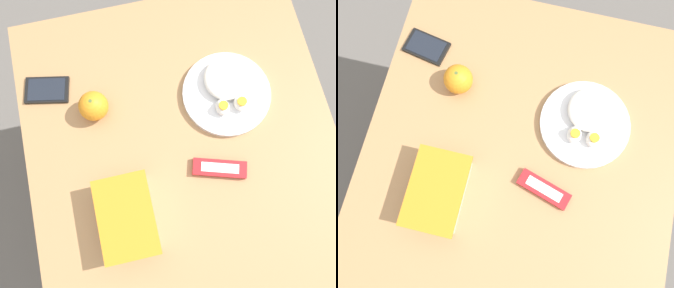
# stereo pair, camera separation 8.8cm
# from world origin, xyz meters

# --- Properties ---
(ground_plane) EXTENTS (10.00, 10.00, 0.00)m
(ground_plane) POSITION_xyz_m (0.00, 0.00, 0.00)
(ground_plane) COLOR #66605B
(table) EXTENTS (0.97, 0.88, 0.77)m
(table) POSITION_xyz_m (0.00, 0.00, 0.64)
(table) COLOR #AD7F51
(table) RESTS_ON ground_plane
(food_container) EXTENTS (0.21, 0.14, 0.08)m
(food_container) POSITION_xyz_m (-0.15, 0.19, 0.81)
(food_container) COLOR white
(food_container) RESTS_ON table
(orange_fruit) EXTENTS (0.08, 0.08, 0.08)m
(orange_fruit) POSITION_xyz_m (0.16, 0.22, 0.82)
(orange_fruit) COLOR orange
(orange_fruit) RESTS_ON table
(rice_plate) EXTENTS (0.25, 0.25, 0.06)m
(rice_plate) POSITION_xyz_m (0.13, -0.16, 0.79)
(rice_plate) COLOR white
(rice_plate) RESTS_ON table
(candy_bar) EXTENTS (0.09, 0.15, 0.02)m
(candy_bar) POSITION_xyz_m (-0.08, -0.08, 0.78)
(candy_bar) COLOR red
(candy_bar) RESTS_ON table
(cell_phone) EXTENTS (0.10, 0.14, 0.01)m
(cell_phone) POSITION_xyz_m (0.25, 0.35, 0.78)
(cell_phone) COLOR black
(cell_phone) RESTS_ON table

